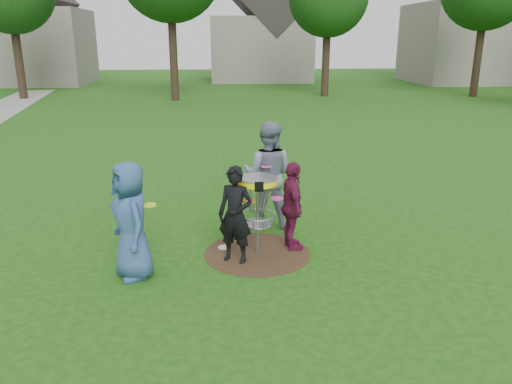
{
  "coord_description": "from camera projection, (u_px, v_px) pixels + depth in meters",
  "views": [
    {
      "loc": [
        -0.62,
        -7.73,
        3.52
      ],
      "look_at": [
        0.0,
        0.3,
        1.0
      ],
      "focal_mm": 35.0,
      "sensor_mm": 36.0,
      "label": 1
    }
  ],
  "objects": [
    {
      "name": "held_discs",
      "position": [
        238.0,
        192.0,
        8.23
      ],
      "size": [
        2.23,
        1.9,
        0.32
      ],
      "color": "#D3E419",
      "rests_on": "ground"
    },
    {
      "name": "player_blue",
      "position": [
        131.0,
        221.0,
        7.39
      ],
      "size": [
        0.91,
        1.05,
        1.81
      ],
      "primitive_type": "imported",
      "rotation": [
        0.0,
        0.0,
        -1.1
      ],
      "color": "#2E4E80",
      "rests_on": "ground"
    },
    {
      "name": "player_maroon",
      "position": [
        292.0,
        206.0,
        8.43
      ],
      "size": [
        0.49,
        0.94,
        1.54
      ],
      "primitive_type": "imported",
      "rotation": [
        0.0,
        0.0,
        1.7
      ],
      "color": "maroon",
      "rests_on": "ground"
    },
    {
      "name": "house_row",
      "position": [
        284.0,
        28.0,
        39.03
      ],
      "size": [
        44.5,
        10.65,
        11.62
      ],
      "color": "gray",
      "rests_on": "ground"
    },
    {
      "name": "dirt_patch",
      "position": [
        257.0,
        253.0,
        8.45
      ],
      "size": [
        1.8,
        1.8,
        0.01
      ],
      "primitive_type": "cylinder",
      "color": "#47331E",
      "rests_on": "ground"
    },
    {
      "name": "disc_on_grass",
      "position": [
        224.0,
        247.0,
        8.67
      ],
      "size": [
        0.22,
        0.22,
        0.02
      ],
      "primitive_type": "cylinder",
      "color": "silver",
      "rests_on": "ground"
    },
    {
      "name": "disc_golf_basket",
      "position": [
        257.0,
        196.0,
        8.14
      ],
      "size": [
        0.66,
        0.67,
        1.38
      ],
      "color": "#9EA0A5",
      "rests_on": "ground"
    },
    {
      "name": "ground",
      "position": [
        257.0,
        253.0,
        8.45
      ],
      "size": [
        100.0,
        100.0,
        0.0
      ],
      "primitive_type": "plane",
      "color": "#19470F",
      "rests_on": "ground"
    },
    {
      "name": "player_grey",
      "position": [
        268.0,
        174.0,
        9.47
      ],
      "size": [
        1.17,
        1.03,
        2.03
      ],
      "primitive_type": "imported",
      "rotation": [
        0.0,
        0.0,
        2.84
      ],
      "color": "slate",
      "rests_on": "ground"
    },
    {
      "name": "player_black",
      "position": [
        235.0,
        215.0,
        7.94
      ],
      "size": [
        0.69,
        0.59,
        1.59
      ],
      "primitive_type": "imported",
      "rotation": [
        0.0,
        0.0,
        -0.44
      ],
      "color": "black",
      "rests_on": "ground"
    }
  ]
}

